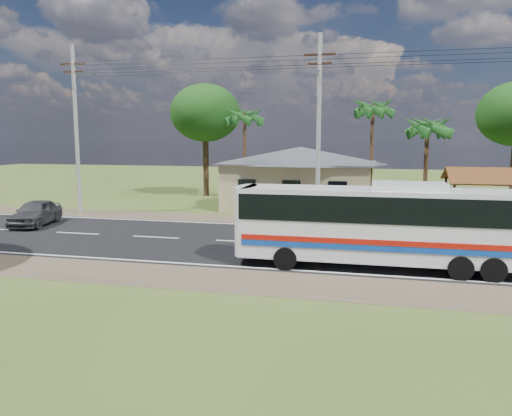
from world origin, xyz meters
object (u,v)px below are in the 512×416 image
Objects in this scene: waiting_shed at (492,178)px; coach_bus at (383,220)px; small_car at (36,213)px; motorcycle at (504,224)px.

waiting_shed is 0.47× the size of coach_bus.
coach_bus is at bearing -117.67° from waiting_shed.
small_car is (-19.46, 5.26, -1.20)m from coach_bus.
waiting_shed is 3.47m from motorcycle.
motorcycle is (0.21, -2.59, -2.31)m from waiting_shed.
coach_bus is 2.52× the size of small_car.
waiting_shed is at bearing 1.91° from small_car.
motorcycle is 0.37× the size of small_car.
small_car is at bearing -165.19° from waiting_shed.
waiting_shed reaches higher than motorcycle.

